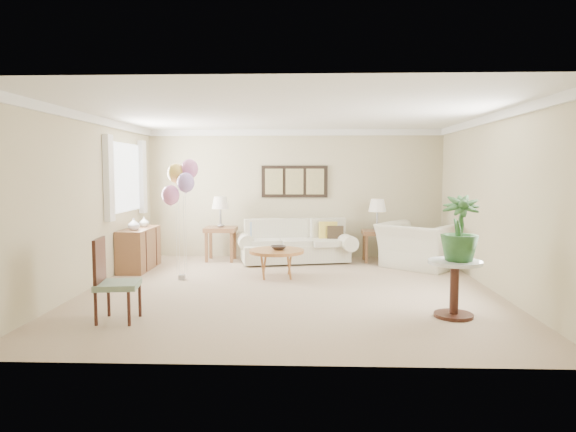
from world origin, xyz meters
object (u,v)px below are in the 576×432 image
object	(u,v)px
sofa	(295,245)
armchair	(418,246)
accent_chair	(112,278)
coffee_table	(277,252)
balloon_cluster	(181,181)

from	to	relation	value
sofa	armchair	size ratio (longest dim) A/B	1.91
armchair	accent_chair	xyz separation A→B (m)	(-4.32, -3.49, 0.10)
coffee_table	armchair	bearing A→B (deg)	20.14
sofa	accent_chair	distance (m)	4.53
coffee_table	balloon_cluster	bearing A→B (deg)	-171.16
sofa	balloon_cluster	bearing A→B (deg)	-136.57
coffee_table	sofa	bearing A→B (deg)	79.43
armchair	balloon_cluster	world-z (taller)	balloon_cluster
sofa	armchair	distance (m)	2.32
sofa	accent_chair	size ratio (longest dim) A/B	2.44
coffee_table	accent_chair	distance (m)	3.13
sofa	coffee_table	world-z (taller)	sofa
armchair	accent_chair	bearing A→B (deg)	79.01
coffee_table	accent_chair	bearing A→B (deg)	-124.92
accent_chair	balloon_cluster	size ratio (longest dim) A/B	0.50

